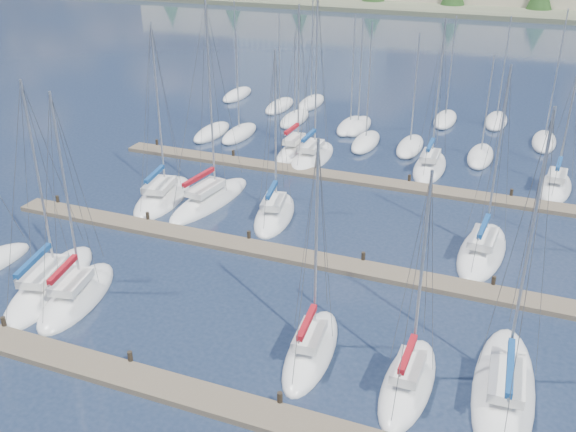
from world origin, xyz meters
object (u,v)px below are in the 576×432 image
at_px(sailboat_n, 296,150).
at_px(sailboat_e, 408,382).
at_px(sailboat_l, 482,251).
at_px(sailboat_d, 311,350).
at_px(sailboat_c, 77,296).
at_px(sailboat_i, 210,200).
at_px(sailboat_p, 430,167).
at_px(sailboat_h, 163,197).
at_px(sailboat_b, 50,285).
at_px(sailboat_o, 312,157).
at_px(sailboat_f, 504,390).
at_px(sailboat_j, 275,214).
at_px(sailboat_q, 555,187).

distance_m(sailboat_n, sailboat_e, 32.72).
relative_size(sailboat_l, sailboat_d, 1.08).
xyz_separation_m(sailboat_l, sailboat_c, (-21.32, -14.21, 0.00)).
bearing_deg(sailboat_n, sailboat_i, -98.29).
bearing_deg(sailboat_p, sailboat_h, -143.72).
xyz_separation_m(sailboat_h, sailboat_p, (18.22, 14.12, 0.01)).
xyz_separation_m(sailboat_l, sailboat_b, (-23.61, -13.79, -0.01)).
distance_m(sailboat_h, sailboat_b, 13.61).
height_order(sailboat_d, sailboat_o, sailboat_o).
bearing_deg(sailboat_o, sailboat_f, -54.87).
xyz_separation_m(sailboat_n, sailboat_o, (2.04, -1.12, -0.01)).
bearing_deg(sailboat_i, sailboat_p, 49.06).
height_order(sailboat_p, sailboat_o, sailboat_o).
xyz_separation_m(sailboat_e, sailboat_b, (-21.81, 0.82, -0.02)).
distance_m(sailboat_f, sailboat_p, 28.67).
bearing_deg(sailboat_i, sailboat_d, -40.51).
xyz_separation_m(sailboat_l, sailboat_j, (-14.86, 0.15, 0.01)).
height_order(sailboat_l, sailboat_q, sailboat_l).
distance_m(sailboat_b, sailboat_c, 2.33).
bearing_deg(sailboat_e, sailboat_d, 173.81).
relative_size(sailboat_d, sailboat_j, 0.95).
height_order(sailboat_n, sailboat_j, sailboat_n).
relative_size(sailboat_p, sailboat_e, 1.15).
bearing_deg(sailboat_h, sailboat_f, -35.93).
bearing_deg(sailboat_e, sailboat_h, 148.00).
relative_size(sailboat_h, sailboat_n, 1.01).
height_order(sailboat_f, sailboat_p, sailboat_f).
xyz_separation_m(sailboat_h, sailboat_j, (9.33, 0.35, 0.01)).
bearing_deg(sailboat_i, sailboat_c, -86.47).
bearing_deg(sailboat_e, sailboat_b, 178.63).
distance_m(sailboat_d, sailboat_e, 5.16).
bearing_deg(sailboat_n, sailboat_f, -51.32).
height_order(sailboat_d, sailboat_c, sailboat_c).
bearing_deg(sailboat_h, sailboat_c, -87.92).
distance_m(sailboat_f, sailboat_q, 26.67).
height_order(sailboat_n, sailboat_p, sailboat_n).
bearing_deg(sailboat_d, sailboat_b, 174.33).
relative_size(sailboat_q, sailboat_c, 0.82).
bearing_deg(sailboat_c, sailboat_p, 50.23).
relative_size(sailboat_f, sailboat_e, 1.24).
distance_m(sailboat_q, sailboat_c, 37.46).
bearing_deg(sailboat_d, sailboat_f, -1.89).
bearing_deg(sailboat_n, sailboat_q, -0.10).
bearing_deg(sailboat_d, sailboat_o, 104.51).
height_order(sailboat_e, sailboat_q, sailboat_e).
relative_size(sailboat_j, sailboat_b, 0.97).
height_order(sailboat_l, sailboat_j, sailboat_l).
bearing_deg(sailboat_b, sailboat_d, -13.21).
bearing_deg(sailboat_d, sailboat_e, -11.97).
relative_size(sailboat_p, sailboat_q, 1.27).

